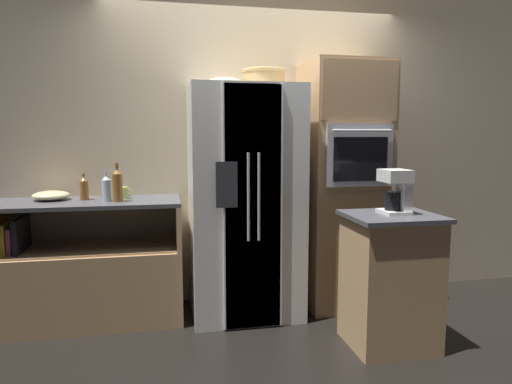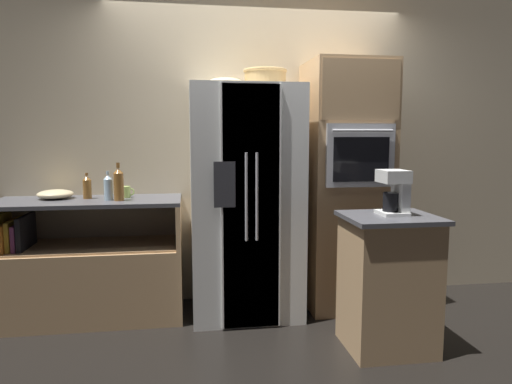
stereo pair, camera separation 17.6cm
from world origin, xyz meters
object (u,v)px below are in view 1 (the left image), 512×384
(bottle_tall, at_px, (84,188))
(fruit_bowl, at_px, (225,82))
(coffee_maker, at_px, (397,190))
(bottle_short, at_px, (107,188))
(mixing_bowl, at_px, (51,195))
(wall_oven, at_px, (343,185))
(refrigerator, at_px, (245,202))
(bottle_wide, at_px, (117,185))
(wicker_basket, at_px, (264,78))
(mug, at_px, (123,193))

(bottle_tall, bearing_deg, fruit_bowl, -3.06)
(bottle_tall, xyz_separation_m, coffee_maker, (2.13, -0.88, 0.04))
(bottle_short, distance_m, mixing_bowl, 0.46)
(coffee_maker, bearing_deg, bottle_short, 158.66)
(wall_oven, bearing_deg, bottle_short, -178.92)
(coffee_maker, bearing_deg, refrigerator, 140.19)
(bottle_wide, bearing_deg, wicker_basket, 4.63)
(bottle_tall, height_order, mug, bottle_tall)
(refrigerator, relative_size, bottle_short, 8.11)
(wicker_basket, height_order, bottle_short, wicker_basket)
(refrigerator, height_order, bottle_short, refrigerator)
(coffee_maker, bearing_deg, bottle_wide, 158.68)
(bottle_short, xyz_separation_m, bottle_wide, (0.08, -0.03, 0.03))
(refrigerator, xyz_separation_m, bottle_wide, (-0.97, -0.02, 0.16))
(fruit_bowl, distance_m, bottle_short, 1.21)
(wicker_basket, relative_size, fruit_bowl, 1.32)
(fruit_bowl, relative_size, bottle_short, 1.17)
(mug, height_order, coffee_maker, coffee_maker)
(wall_oven, distance_m, wicker_basket, 1.10)
(fruit_bowl, distance_m, bottle_tall, 1.36)
(wicker_basket, bearing_deg, mixing_bowl, 176.88)
(refrigerator, distance_m, mug, 0.95)
(fruit_bowl, height_order, mixing_bowl, fruit_bowl)
(bottle_wide, bearing_deg, refrigerator, 1.40)
(bottle_tall, distance_m, bottle_short, 0.22)
(refrigerator, bearing_deg, fruit_bowl, 154.05)
(fruit_bowl, height_order, bottle_short, fruit_bowl)
(fruit_bowl, distance_m, mug, 1.17)
(mug, bearing_deg, mixing_bowl, 178.38)
(bottle_wide, distance_m, mixing_bowl, 0.55)
(bottle_wide, distance_m, mug, 0.19)
(refrigerator, relative_size, bottle_tall, 8.96)
(fruit_bowl, relative_size, mug, 2.35)
(mixing_bowl, distance_m, coffee_maker, 2.55)
(refrigerator, xyz_separation_m, bottle_short, (-1.05, 0.01, 0.14))
(wicker_basket, distance_m, fruit_bowl, 0.32)
(wall_oven, height_order, fruit_bowl, wall_oven)
(wicker_basket, xyz_separation_m, bottle_short, (-1.22, -0.06, -0.84))
(mixing_bowl, height_order, coffee_maker, coffee_maker)
(wall_oven, relative_size, mixing_bowl, 7.44)
(mug, relative_size, mixing_bowl, 0.41)
(coffee_maker, bearing_deg, bottle_tall, 157.53)
(bottle_wide, bearing_deg, wall_oven, 2.17)
(fruit_bowl, bearing_deg, wicker_basket, -0.23)
(refrigerator, xyz_separation_m, mixing_bowl, (-1.47, 0.16, 0.07))
(wall_oven, relative_size, coffee_maker, 6.82)
(refrigerator, xyz_separation_m, fruit_bowl, (-0.14, 0.07, 0.94))
(mixing_bowl, relative_size, coffee_maker, 0.92)
(bottle_short, xyz_separation_m, mug, (0.11, 0.13, -0.06))
(wicker_basket, xyz_separation_m, coffee_maker, (0.73, -0.82, -0.81))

